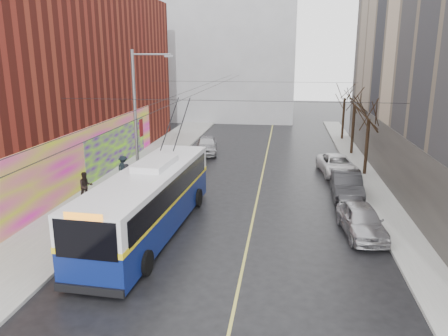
% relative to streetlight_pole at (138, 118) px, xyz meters
% --- Properties ---
extents(ground, '(140.00, 140.00, 0.00)m').
position_rel_streetlight_pole_xyz_m(ground, '(6.14, -10.00, -4.85)').
color(ground, black).
rests_on(ground, ground).
extents(sidewalk_left, '(4.00, 60.00, 0.15)m').
position_rel_streetlight_pole_xyz_m(sidewalk_left, '(-1.86, 2.00, -4.77)').
color(sidewalk_left, gray).
rests_on(sidewalk_left, ground).
extents(sidewalk_right, '(2.00, 60.00, 0.15)m').
position_rel_streetlight_pole_xyz_m(sidewalk_right, '(15.14, 2.00, -4.77)').
color(sidewalk_right, gray).
rests_on(sidewalk_right, ground).
extents(lane_line, '(0.12, 50.00, 0.01)m').
position_rel_streetlight_pole_xyz_m(lane_line, '(7.64, 4.00, -4.84)').
color(lane_line, '#BFB74C').
rests_on(lane_line, ground).
extents(building_left, '(12.11, 36.00, 14.00)m').
position_rel_streetlight_pole_xyz_m(building_left, '(-9.85, 3.99, 2.14)').
color(building_left, '#5E1A12').
rests_on(building_left, ground).
extents(building_far, '(20.50, 12.10, 18.00)m').
position_rel_streetlight_pole_xyz_m(building_far, '(0.14, 34.99, 4.17)').
color(building_far, gray).
rests_on(building_far, ground).
extents(streetlight_pole, '(2.65, 0.60, 9.00)m').
position_rel_streetlight_pole_xyz_m(streetlight_pole, '(0.00, 0.00, 0.00)').
color(streetlight_pole, slate).
rests_on(streetlight_pole, ground).
extents(catenary_wires, '(18.00, 60.00, 0.22)m').
position_rel_streetlight_pole_xyz_m(catenary_wires, '(3.60, 4.77, 1.40)').
color(catenary_wires, black).
extents(tree_near, '(3.20, 3.20, 6.40)m').
position_rel_streetlight_pole_xyz_m(tree_near, '(15.14, 6.00, 0.13)').
color(tree_near, black).
rests_on(tree_near, ground).
extents(tree_mid, '(3.20, 3.20, 6.68)m').
position_rel_streetlight_pole_xyz_m(tree_mid, '(15.14, 13.00, 0.41)').
color(tree_mid, black).
rests_on(tree_mid, ground).
extents(tree_far, '(3.20, 3.20, 6.57)m').
position_rel_streetlight_pole_xyz_m(tree_far, '(15.14, 20.00, 0.30)').
color(tree_far, black).
rests_on(tree_far, ground).
extents(puddle, '(2.84, 3.18, 0.01)m').
position_rel_streetlight_pole_xyz_m(puddle, '(1.67, -9.65, -4.84)').
color(puddle, black).
rests_on(puddle, ground).
extents(pigeons_flying, '(4.39, 3.05, 2.56)m').
position_rel_streetlight_pole_xyz_m(pigeons_flying, '(4.06, 0.74, 2.06)').
color(pigeons_flying, slate).
extents(trolleybus, '(3.56, 13.09, 6.15)m').
position_rel_streetlight_pole_xyz_m(trolleybus, '(2.66, -6.49, -3.14)').
color(trolleybus, '#0B1854').
rests_on(trolleybus, ground).
extents(parked_car_a, '(2.27, 4.67, 1.54)m').
position_rel_streetlight_pole_xyz_m(parked_car_a, '(13.10, -5.37, -4.08)').
color(parked_car_a, '#A5A4A9').
rests_on(parked_car_a, ground).
extents(parked_car_b, '(1.84, 4.96, 1.62)m').
position_rel_streetlight_pole_xyz_m(parked_car_b, '(13.14, 0.58, -4.04)').
color(parked_car_b, black).
rests_on(parked_car_b, ground).
extents(parked_car_c, '(3.03, 5.40, 1.43)m').
position_rel_streetlight_pole_xyz_m(parked_car_c, '(13.14, 6.10, -4.13)').
color(parked_car_c, silver).
rests_on(parked_car_c, ground).
extents(following_car, '(2.53, 4.91, 1.60)m').
position_rel_streetlight_pole_xyz_m(following_car, '(2.24, 11.62, -4.05)').
color(following_car, '#A3A3A7').
rests_on(following_car, ground).
extents(pedestrian_a, '(0.63, 0.74, 1.71)m').
position_rel_streetlight_pole_xyz_m(pedestrian_a, '(-0.84, -0.12, -3.84)').
color(pedestrian_a, black).
rests_on(pedestrian_a, sidewalk_left).
extents(pedestrian_b, '(1.08, 1.06, 1.76)m').
position_rel_streetlight_pole_xyz_m(pedestrian_b, '(-2.53, -2.67, -3.82)').
color(pedestrian_b, black).
rests_on(pedestrian_b, sidewalk_left).
extents(pedestrian_c, '(1.28, 1.12, 1.72)m').
position_rel_streetlight_pole_xyz_m(pedestrian_c, '(-1.90, 1.93, -3.84)').
color(pedestrian_c, black).
rests_on(pedestrian_c, sidewalk_left).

